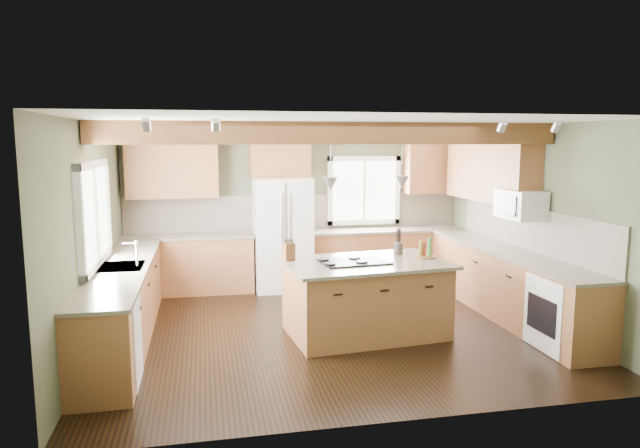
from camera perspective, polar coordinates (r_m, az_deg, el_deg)
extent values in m
plane|color=black|center=(7.41, 0.91, -10.44)|extent=(5.60, 5.60, 0.00)
plane|color=silver|center=(7.03, 0.96, 10.09)|extent=(5.60, 5.60, 0.00)
plane|color=#484D36|center=(9.54, -2.32, 1.77)|extent=(5.60, 0.00, 5.60)
plane|color=#484D36|center=(7.05, -21.87, -1.11)|extent=(0.00, 5.00, 5.00)
plane|color=#484D36|center=(8.18, 20.47, 0.17)|extent=(0.00, 5.00, 5.00)
cube|color=brown|center=(6.75, 1.48, 9.06)|extent=(5.55, 0.26, 0.26)
cube|color=brown|center=(9.38, -2.27, 9.25)|extent=(5.55, 0.20, 0.10)
cube|color=brown|center=(9.53, -2.31, 1.22)|extent=(5.58, 0.03, 0.58)
cube|color=brown|center=(8.22, 20.17, -0.40)|extent=(0.03, 3.70, 0.58)
cube|color=brown|center=(9.26, -13.01, -4.03)|extent=(2.02, 0.60, 0.88)
cube|color=#453D32|center=(9.18, -13.10, -1.22)|extent=(2.06, 0.64, 0.04)
cube|color=brown|center=(9.74, 6.70, -3.27)|extent=(2.62, 0.60, 0.88)
cube|color=#453D32|center=(9.66, 6.74, -0.60)|extent=(2.66, 0.64, 0.04)
cube|color=brown|center=(7.23, -19.07, -7.72)|extent=(0.60, 3.70, 0.88)
cube|color=#453D32|center=(7.13, -19.25, -4.16)|extent=(0.64, 3.74, 0.04)
cube|color=brown|center=(8.22, 18.20, -5.78)|extent=(0.60, 3.70, 0.88)
cube|color=#453D32|center=(8.13, 18.35, -2.63)|extent=(0.64, 3.74, 0.04)
cube|color=brown|center=(9.20, -14.55, 5.34)|extent=(1.40, 0.35, 0.90)
cube|color=brown|center=(9.26, -4.02, 6.83)|extent=(0.96, 0.35, 0.70)
cube|color=brown|center=(8.80, 16.61, 5.14)|extent=(0.35, 2.20, 0.90)
cube|color=brown|center=(9.95, 11.07, 5.65)|extent=(0.90, 0.35, 0.90)
cube|color=white|center=(7.06, -21.75, 0.96)|extent=(0.04, 1.60, 1.05)
cube|color=white|center=(9.74, 4.39, 3.36)|extent=(1.10, 0.04, 1.00)
cube|color=#262628|center=(7.12, -19.25, -4.12)|extent=(0.50, 0.65, 0.03)
cylinder|color=#B2B2B7|center=(7.07, -17.86, -2.94)|extent=(0.02, 0.02, 0.28)
cube|color=white|center=(6.01, -20.58, -11.17)|extent=(0.60, 0.60, 0.84)
cube|color=white|center=(7.16, 23.32, -8.19)|extent=(0.60, 0.72, 0.84)
cube|color=white|center=(7.99, 19.41, 1.86)|extent=(0.40, 0.70, 0.38)
cone|color=#B2B2B7|center=(6.71, 1.07, 4.02)|extent=(0.18, 0.18, 0.16)
cone|color=#B2B2B7|center=(7.06, 8.19, 4.15)|extent=(0.18, 0.18, 0.16)
cube|color=white|center=(9.18, -3.78, -1.02)|extent=(0.90, 0.74, 1.80)
cube|color=brown|center=(7.12, 4.58, -7.54)|extent=(1.95, 1.31, 0.88)
cube|color=#453D32|center=(7.01, 4.62, -3.92)|extent=(2.08, 1.45, 0.04)
cube|color=black|center=(6.95, 3.45, -3.76)|extent=(0.85, 0.61, 0.02)
cube|color=brown|center=(7.04, -3.12, -2.79)|extent=(0.16, 0.13, 0.22)
cylinder|color=#3B342F|center=(7.48, 7.84, -2.43)|extent=(0.12, 0.12, 0.16)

